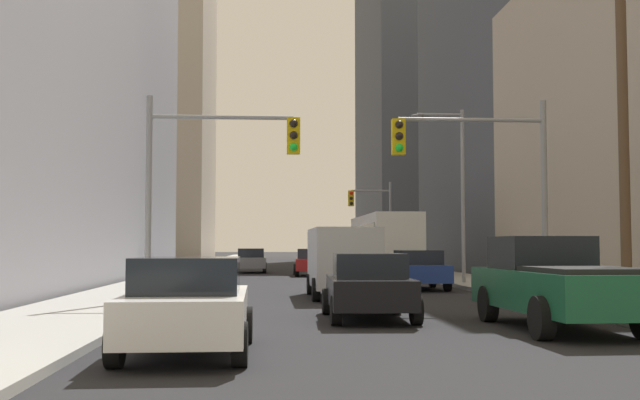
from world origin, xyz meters
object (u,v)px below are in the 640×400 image
at_px(city_bus, 384,242).
at_px(sedan_red, 311,262).
at_px(sedan_grey, 251,260).
at_px(traffic_signal_far_right, 372,211).
at_px(cargo_van_silver, 342,258).
at_px(sedan_blue, 418,270).
at_px(traffic_signal_near_left, 216,163).
at_px(sedan_black, 368,286).
at_px(sedan_white, 188,305).
at_px(traffic_signal_near_right, 478,164).
at_px(pickup_truck_green, 556,283).

xyz_separation_m(city_bus, sedan_red, (-4.14, -0.06, -1.16)).
height_order(sedan_grey, traffic_signal_far_right, traffic_signal_far_right).
height_order(cargo_van_silver, sedan_blue, cargo_van_silver).
height_order(traffic_signal_near_left, traffic_signal_far_right, same).
height_order(sedan_black, traffic_signal_far_right, traffic_signal_far_right).
relative_size(cargo_van_silver, sedan_black, 1.23).
bearing_deg(sedan_grey, traffic_signal_near_left, -90.72).
xyz_separation_m(sedan_white, sedan_red, (3.58, 31.50, 0.00)).
bearing_deg(sedan_grey, sedan_black, -83.52).
xyz_separation_m(sedan_black, sedan_blue, (3.44, 11.98, 0.00)).
distance_m(sedan_white, traffic_signal_near_right, 12.81).
height_order(sedan_black, traffic_signal_near_left, traffic_signal_near_left).
bearing_deg(sedan_black, sedan_white, -122.61).
xyz_separation_m(city_bus, sedan_grey, (-7.68, 4.90, -1.16)).
distance_m(traffic_signal_near_right, traffic_signal_far_right, 29.50).
xyz_separation_m(traffic_signal_near_right, traffic_signal_far_right, (0.77, 29.49, -0.08)).
relative_size(cargo_van_silver, sedan_grey, 1.23).
bearing_deg(pickup_truck_green, traffic_signal_near_right, 88.10).
xyz_separation_m(pickup_truck_green, sedan_black, (-3.57, 2.26, -0.16)).
bearing_deg(city_bus, traffic_signal_near_right, -91.00).
distance_m(sedan_black, traffic_signal_far_right, 34.36).
distance_m(pickup_truck_green, sedan_blue, 14.24).
height_order(city_bus, sedan_blue, city_bus).
relative_size(sedan_white, sedan_grey, 1.00).
height_order(city_bus, sedan_white, city_bus).
xyz_separation_m(sedan_blue, traffic_signal_near_left, (-7.28, -7.57, 3.30)).
bearing_deg(sedan_red, sedan_black, -90.08).
bearing_deg(sedan_white, pickup_truck_green, 24.77).
distance_m(sedan_red, traffic_signal_near_right, 22.12).
relative_size(sedan_grey, traffic_signal_near_right, 0.71).
height_order(sedan_black, traffic_signal_near_right, traffic_signal_near_right).
xyz_separation_m(sedan_red, sedan_grey, (-3.54, 4.97, 0.00)).
distance_m(sedan_blue, traffic_signal_far_right, 22.19).
distance_m(sedan_white, sedan_red, 31.70).
bearing_deg(sedan_black, sedan_red, 89.92).
xyz_separation_m(city_bus, sedan_black, (-4.17, -26.02, -1.16)).
bearing_deg(sedan_grey, traffic_signal_near_right, -74.60).
distance_m(city_bus, pickup_truck_green, 28.30).
bearing_deg(sedan_black, cargo_van_silver, 89.37).
relative_size(sedan_blue, sedan_red, 1.00).
bearing_deg(traffic_signal_near_right, cargo_van_silver, 140.61).
bearing_deg(cargo_van_silver, sedan_red, 90.15).
xyz_separation_m(sedan_white, traffic_signal_near_right, (7.34, 9.96, 3.31)).
bearing_deg(city_bus, pickup_truck_green, -91.21).
relative_size(sedan_white, traffic_signal_near_left, 0.71).
bearing_deg(traffic_signal_far_right, sedan_red, -119.71).
height_order(pickup_truck_green, sedan_grey, pickup_truck_green).
bearing_deg(sedan_red, cargo_van_silver, -89.85).
height_order(cargo_van_silver, sedan_white, cargo_van_silver).
relative_size(sedan_white, sedan_red, 1.00).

